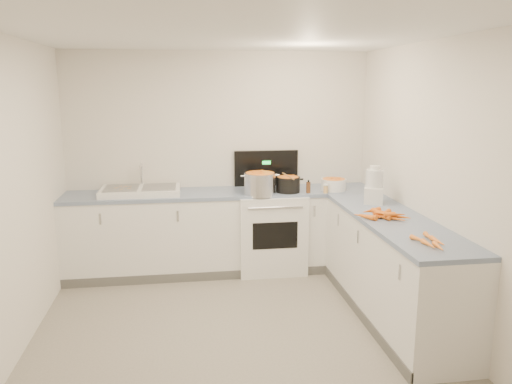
{
  "coord_description": "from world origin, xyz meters",
  "views": [
    {
      "loc": [
        -0.42,
        -3.81,
        2.1
      ],
      "look_at": [
        0.3,
        1.1,
        1.05
      ],
      "focal_mm": 35.0,
      "sensor_mm": 36.0,
      "label": 1
    }
  ],
  "objects": [
    {
      "name": "spice_jar",
      "position": [
        1.13,
        1.44,
        0.98
      ],
      "size": [
        0.05,
        0.05,
        0.08
      ],
      "primitive_type": "cylinder",
      "color": "#E5B266",
      "rests_on": "counter_back"
    },
    {
      "name": "wall_left",
      "position": [
        -1.75,
        0.0,
        1.25
      ],
      "size": [
        0.0,
        4.0,
        2.5
      ],
      "primitive_type": null,
      "rotation": [
        1.57,
        0.0,
        1.57
      ],
      "color": "silver",
      "rests_on": "ground"
    },
    {
      "name": "peelings",
      "position": [
        -1.09,
        1.7,
        1.02
      ],
      "size": [
        0.2,
        0.24,
        0.01
      ],
      "color": "tan",
      "rests_on": "sink"
    },
    {
      "name": "steel_pot",
      "position": [
        0.41,
        1.52,
        1.05
      ],
      "size": [
        0.39,
        0.39,
        0.25
      ],
      "primitive_type": "cylinder",
      "rotation": [
        0.0,
        0.0,
        0.15
      ],
      "color": "silver",
      "rests_on": "stove"
    },
    {
      "name": "peeled_carrots",
      "position": [
        1.4,
        -0.45,
        0.96
      ],
      "size": [
        0.19,
        0.41,
        0.04
      ],
      "color": "orange",
      "rests_on": "counter_right"
    },
    {
      "name": "mixing_bowl",
      "position": [
        1.27,
        1.58,
        1.01
      ],
      "size": [
        0.36,
        0.36,
        0.13
      ],
      "primitive_type": "cylinder",
      "rotation": [
        0.0,
        0.0,
        0.33
      ],
      "color": "white",
      "rests_on": "counter_back"
    },
    {
      "name": "stove",
      "position": [
        0.55,
        1.69,
        0.47
      ],
      "size": [
        0.76,
        0.65,
        1.36
      ],
      "color": "white",
      "rests_on": "ground"
    },
    {
      "name": "carrot_pile",
      "position": [
        1.33,
        0.32,
        0.97
      ],
      "size": [
        0.48,
        0.35,
        0.08
      ],
      "color": "orange",
      "rests_on": "counter_right"
    },
    {
      "name": "wall_back",
      "position": [
        0.0,
        2.0,
        1.25
      ],
      "size": [
        3.5,
        0.0,
        2.5
      ],
      "primitive_type": null,
      "rotation": [
        1.57,
        0.0,
        0.0
      ],
      "color": "silver",
      "rests_on": "ground"
    },
    {
      "name": "wooden_spoon",
      "position": [
        0.73,
        1.56,
        1.12
      ],
      "size": [
        0.06,
        0.41,
        0.02
      ],
      "primitive_type": "cylinder",
      "rotation": [
        1.57,
        0.0,
        0.1
      ],
      "color": "#AD7A47",
      "rests_on": "black_pot"
    },
    {
      "name": "floor",
      "position": [
        0.0,
        0.0,
        0.0
      ],
      "size": [
        3.5,
        4.0,
        0.0
      ],
      "primitive_type": null,
      "color": "gray",
      "rests_on": "ground"
    },
    {
      "name": "food_processor",
      "position": [
        1.48,
        0.91,
        1.1
      ],
      "size": [
        0.26,
        0.28,
        0.38
      ],
      "color": "white",
      "rests_on": "counter_right"
    },
    {
      "name": "counter_back",
      "position": [
        0.0,
        1.7,
        0.47
      ],
      "size": [
        3.5,
        0.62,
        0.94
      ],
      "color": "white",
      "rests_on": "ground"
    },
    {
      "name": "wall_right",
      "position": [
        1.75,
        0.0,
        1.25
      ],
      "size": [
        0.0,
        4.0,
        2.5
      ],
      "primitive_type": null,
      "rotation": [
        1.57,
        0.0,
        -1.57
      ],
      "color": "silver",
      "rests_on": "ground"
    },
    {
      "name": "sink",
      "position": [
        -0.9,
        1.7,
        0.98
      ],
      "size": [
        0.86,
        0.52,
        0.31
      ],
      "color": "white",
      "rests_on": "counter_back"
    },
    {
      "name": "counter_right",
      "position": [
        1.45,
        0.3,
        0.47
      ],
      "size": [
        0.62,
        2.2,
        0.94
      ],
      "color": "white",
      "rests_on": "ground"
    },
    {
      "name": "wall_front",
      "position": [
        0.0,
        -2.0,
        1.25
      ],
      "size": [
        3.5,
        0.0,
        2.5
      ],
      "primitive_type": null,
      "rotation": [
        -1.57,
        0.0,
        0.0
      ],
      "color": "silver",
      "rests_on": "ground"
    },
    {
      "name": "extract_bottle",
      "position": [
        0.94,
        1.48,
        1.0
      ],
      "size": [
        0.05,
        0.05,
        0.12
      ],
      "primitive_type": "cylinder",
      "color": "#593319",
      "rests_on": "counter_back"
    },
    {
      "name": "black_pot",
      "position": [
        0.73,
        1.56,
        1.02
      ],
      "size": [
        0.32,
        0.32,
        0.19
      ],
      "primitive_type": "cylinder",
      "rotation": [
        0.0,
        0.0,
        -0.23
      ],
      "color": "black",
      "rests_on": "stove"
    },
    {
      "name": "ceiling",
      "position": [
        0.0,
        0.0,
        2.5
      ],
      "size": [
        3.5,
        4.0,
        0.0
      ],
      "primitive_type": null,
      "rotation": [
        3.14,
        0.0,
        0.0
      ],
      "color": "silver",
      "rests_on": "ground"
    }
  ]
}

